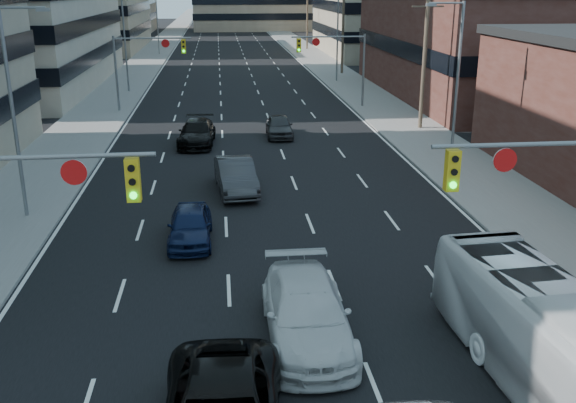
{
  "coord_description": "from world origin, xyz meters",
  "views": [
    {
      "loc": [
        -1.88,
        -7.59,
        9.75
      ],
      "look_at": [
        0.48,
        14.61,
        2.2
      ],
      "focal_mm": 40.0,
      "sensor_mm": 36.0,
      "label": 1
    }
  ],
  "objects": [
    {
      "name": "sidewalk_right",
      "position": [
        11.5,
        130.0,
        0.07
      ],
      "size": [
        5.0,
        300.0,
        0.15
      ],
      "primitive_type": "cube",
      "color": "slate",
      "rests_on": "ground"
    },
    {
      "name": "utility_pole_block",
      "position": [
        12.2,
        36.0,
        5.78
      ],
      "size": [
        2.2,
        0.28,
        11.0
      ],
      "color": "#4C3D2D",
      "rests_on": "ground"
    },
    {
      "name": "signal_near_right",
      "position": [
        7.45,
        8.0,
        4.33
      ],
      "size": [
        6.59,
        0.33,
        6.0
      ],
      "color": "slate",
      "rests_on": "ground"
    },
    {
      "name": "utility_pole_midblock",
      "position": [
        12.2,
        66.0,
        5.78
      ],
      "size": [
        2.2,
        0.28,
        11.0
      ],
      "color": "#4C3D2D",
      "rests_on": "ground"
    },
    {
      "name": "office_right_far",
      "position": [
        25.0,
        88.0,
        7.0
      ],
      "size": [
        22.0,
        28.0,
        14.0
      ],
      "primitive_type": "cube",
      "color": "gray",
      "rests_on": "ground"
    },
    {
      "name": "white_van",
      "position": [
        0.38,
        8.64,
        0.84
      ],
      "size": [
        2.38,
        5.81,
        1.68
      ],
      "primitive_type": "imported",
      "rotation": [
        0.0,
        0.0,
        -0.0
      ],
      "color": "silver",
      "rests_on": "ground"
    },
    {
      "name": "signal_far_left",
      "position": [
        -7.68,
        45.0,
        4.3
      ],
      "size": [
        6.09,
        0.33,
        6.0
      ],
      "color": "slate",
      "rests_on": "ground"
    },
    {
      "name": "sidewalk_left",
      "position": [
        -11.5,
        130.0,
        0.07
      ],
      "size": [
        5.0,
        300.0,
        0.15
      ],
      "primitive_type": "cube",
      "color": "slate",
      "rests_on": "ground"
    },
    {
      "name": "transit_bus",
      "position": [
        6.09,
        4.98,
        1.43
      ],
      "size": [
        3.14,
        10.43,
        2.87
      ],
      "primitive_type": "imported",
      "rotation": [
        0.0,
        0.0,
        0.07
      ],
      "color": "silver",
      "rests_on": "ground"
    },
    {
      "name": "road_surface",
      "position": [
        0.0,
        130.0,
        0.01
      ],
      "size": [
        18.0,
        300.0,
        0.02
      ],
      "primitive_type": "cube",
      "color": "black",
      "rests_on": "ground"
    },
    {
      "name": "sedan_grey_center",
      "position": [
        -1.23,
        22.9,
        0.82
      ],
      "size": [
        2.21,
        5.13,
        1.64
      ],
      "primitive_type": "imported",
      "rotation": [
        0.0,
        0.0,
        0.1
      ],
      "color": "#303033",
      "rests_on": "ground"
    },
    {
      "name": "signal_far_right",
      "position": [
        7.68,
        45.0,
        4.3
      ],
      "size": [
        6.09,
        0.33,
        6.0
      ],
      "color": "slate",
      "rests_on": "ground"
    },
    {
      "name": "sedan_black_far",
      "position": [
        -3.42,
        33.11,
        0.78
      ],
      "size": [
        2.51,
        5.48,
        1.55
      ],
      "primitive_type": "imported",
      "rotation": [
        0.0,
        0.0,
        -0.06
      ],
      "color": "black",
      "rests_on": "ground"
    },
    {
      "name": "bg_block_right",
      "position": [
        32.0,
        130.0,
        6.0
      ],
      "size": [
        22.0,
        22.0,
        12.0
      ],
      "primitive_type": "cube",
      "color": "gray",
      "rests_on": "ground"
    },
    {
      "name": "sedan_blue",
      "position": [
        -3.23,
        16.47,
        0.71
      ],
      "size": [
        1.7,
        4.2,
        1.43
      ],
      "primitive_type": "imported",
      "rotation": [
        0.0,
        0.0,
        -0.0
      ],
      "color": "#0D1736",
      "rests_on": "ground"
    },
    {
      "name": "sedan_grey_right",
      "position": [
        2.04,
        34.87,
        0.73
      ],
      "size": [
        1.8,
        4.31,
        1.46
      ],
      "primitive_type": "imported",
      "rotation": [
        0.0,
        0.0,
        -0.02
      ],
      "color": "#2E2F31",
      "rests_on": "ground"
    },
    {
      "name": "streetlight_left_mid",
      "position": [
        -10.34,
        55.0,
        5.05
      ],
      "size": [
        2.03,
        0.22,
        9.0
      ],
      "color": "slate",
      "rests_on": "ground"
    },
    {
      "name": "utility_pole_distant",
      "position": [
        12.2,
        96.0,
        5.78
      ],
      "size": [
        2.2,
        0.28,
        11.0
      ],
      "color": "#4C3D2D",
      "rests_on": "ground"
    },
    {
      "name": "streetlight_right_far",
      "position": [
        10.34,
        60.0,
        5.05
      ],
      "size": [
        2.03,
        0.22,
        9.0
      ],
      "color": "slate",
      "rests_on": "ground"
    },
    {
      "name": "streetlight_left_far",
      "position": [
        -10.34,
        90.0,
        5.05
      ],
      "size": [
        2.03,
        0.22,
        9.0
      ],
      "color": "slate",
      "rests_on": "ground"
    },
    {
      "name": "storefront_right_mid",
      "position": [
        24.0,
        50.0,
        4.5
      ],
      "size": [
        20.0,
        30.0,
        9.0
      ],
      "primitive_type": "cube",
      "color": "#472119",
      "rests_on": "ground"
    },
    {
      "name": "streetlight_left_near",
      "position": [
        -10.34,
        20.0,
        5.05
      ],
      "size": [
        2.03,
        0.22,
        9.0
      ],
      "color": "slate",
      "rests_on": "ground"
    },
    {
      "name": "streetlight_right_near",
      "position": [
        10.34,
        25.0,
        5.05
      ],
      "size": [
        2.03,
        0.22,
        9.0
      ],
      "color": "slate",
      "rests_on": "ground"
    }
  ]
}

